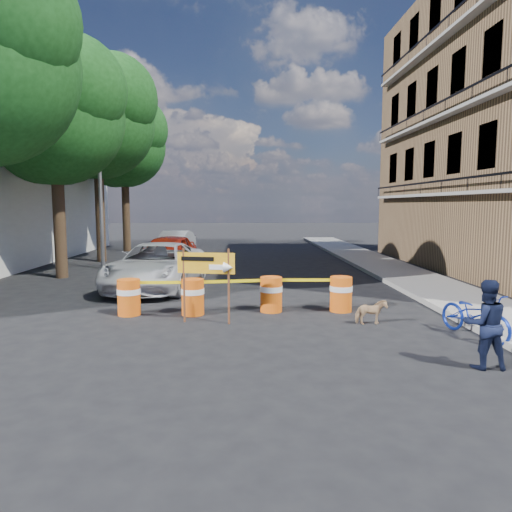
{
  "coord_description": "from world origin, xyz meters",
  "views": [
    {
      "loc": [
        -0.05,
        -10.28,
        2.73
      ],
      "look_at": [
        0.39,
        2.49,
        1.3
      ],
      "focal_mm": 32.0,
      "sensor_mm": 36.0,
      "label": 1
    }
  ],
  "objects": [
    {
      "name": "barrel_mid_left",
      "position": [
        -1.24,
        0.95,
        0.47
      ],
      "size": [
        0.58,
        0.58,
        0.9
      ],
      "color": "orange",
      "rests_on": "ground"
    },
    {
      "name": "dog",
      "position": [
        2.93,
        -0.16,
        0.29
      ],
      "size": [
        0.72,
        0.37,
        0.59
      ],
      "primitive_type": "imported",
      "rotation": [
        0.0,
        0.0,
        1.65
      ],
      "color": "tan",
      "rests_on": "ground"
    },
    {
      "name": "suv_white",
      "position": [
        -2.8,
        4.69,
        0.74
      ],
      "size": [
        3.02,
        5.58,
        1.48
      ],
      "primitive_type": "imported",
      "rotation": [
        0.0,
        0.0,
        -0.11
      ],
      "color": "silver",
      "rests_on": "ground"
    },
    {
      "name": "sedan_red",
      "position": [
        -2.98,
        8.14,
        0.78
      ],
      "size": [
        2.25,
        4.7,
        1.55
      ],
      "primitive_type": "imported",
      "rotation": [
        0.0,
        0.0,
        -0.09
      ],
      "color": "maroon",
      "rests_on": "ground"
    },
    {
      "name": "tree_far",
      "position": [
        -6.74,
        17.0,
        6.22
      ],
      "size": [
        5.04,
        4.8,
        8.84
      ],
      "color": "#332316",
      "rests_on": "ground"
    },
    {
      "name": "bicycle",
      "position": [
        4.8,
        -1.21,
        0.9
      ],
      "size": [
        0.89,
        1.09,
        1.8
      ],
      "primitive_type": "imported",
      "rotation": [
        0.0,
        0.0,
        0.32
      ],
      "color": "#122897",
      "rests_on": "ground"
    },
    {
      "name": "tree_mid_a",
      "position": [
        -6.74,
        7.0,
        6.01
      ],
      "size": [
        5.25,
        5.0,
        8.68
      ],
      "color": "#332316",
      "rests_on": "ground"
    },
    {
      "name": "barrel_far_left",
      "position": [
        -2.83,
        0.97,
        0.47
      ],
      "size": [
        0.58,
        0.58,
        0.9
      ],
      "color": "orange",
      "rests_on": "ground"
    },
    {
      "name": "pedestrian",
      "position": [
        4.04,
        -2.99,
        0.75
      ],
      "size": [
        0.77,
        0.62,
        1.51
      ],
      "primitive_type": "imported",
      "rotation": [
        0.0,
        0.0,
        3.07
      ],
      "color": "black",
      "rests_on": "ground"
    },
    {
      "name": "detour_sign",
      "position": [
        -0.68,
        0.08,
        1.27
      ],
      "size": [
        1.34,
        0.43,
        1.75
      ],
      "rotation": [
        0.0,
        0.0,
        -0.2
      ],
      "color": "#592D19",
      "rests_on": "ground"
    },
    {
      "name": "streetlamp",
      "position": [
        -5.93,
        9.5,
        4.38
      ],
      "size": [
        1.25,
        0.18,
        8.0
      ],
      "color": "gray",
      "rests_on": "ground"
    },
    {
      "name": "ground",
      "position": [
        0.0,
        0.0,
        0.0
      ],
      "size": [
        120.0,
        120.0,
        0.0
      ],
      "primitive_type": "plane",
      "color": "black",
      "rests_on": "ground"
    },
    {
      "name": "sedan_silver",
      "position": [
        -3.61,
        14.55,
        0.67
      ],
      "size": [
        1.96,
        4.21,
        1.34
      ],
      "primitive_type": "imported",
      "rotation": [
        0.0,
        0.0,
        -0.14
      ],
      "color": "#B3B6BA",
      "rests_on": "ground"
    },
    {
      "name": "tree_mid_b",
      "position": [
        -6.73,
        12.0,
        6.71
      ],
      "size": [
        5.67,
        5.4,
        9.62
      ],
      "color": "#332316",
      "rests_on": "ground"
    },
    {
      "name": "barrel_mid_right",
      "position": [
        0.74,
        1.22,
        0.47
      ],
      "size": [
        0.58,
        0.58,
        0.9
      ],
      "color": "orange",
      "rests_on": "ground"
    },
    {
      "name": "sidewalk_east",
      "position": [
        6.2,
        6.0,
        0.07
      ],
      "size": [
        2.4,
        40.0,
        0.15
      ],
      "primitive_type": "cube",
      "color": "gray",
      "rests_on": "ground"
    },
    {
      "name": "barrel_far_right",
      "position": [
        2.54,
        1.19,
        0.47
      ],
      "size": [
        0.58,
        0.58,
        0.9
      ],
      "color": "orange",
      "rests_on": "ground"
    }
  ]
}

